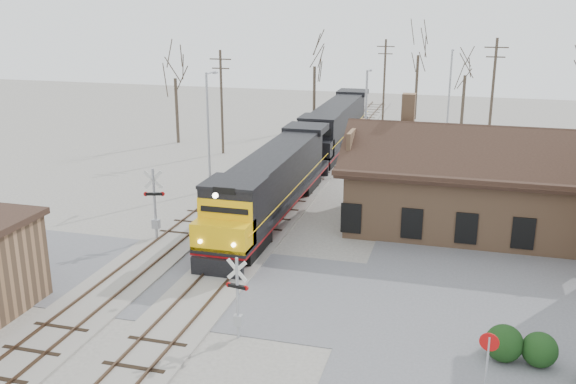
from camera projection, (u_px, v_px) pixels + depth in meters
name	position (u px, v px, depth m)	size (l,w,h in m)	color
ground	(212.00, 284.00, 31.75)	(140.00, 140.00, 0.00)	#A7A297
road	(212.00, 284.00, 31.75)	(60.00, 9.00, 0.03)	#59595E
track_main	(291.00, 197.00, 45.58)	(3.40, 90.00, 0.24)	#A7A297
track_siding	(232.00, 192.00, 46.73)	(3.40, 90.00, 0.24)	#A7A297
depot	(468.00, 189.00, 39.08)	(15.20, 9.31, 7.90)	#946C4C
locomotive_lead	(271.00, 185.00, 40.37)	(2.99, 20.03, 4.45)	black
locomotive_trailing	(335.00, 126.00, 59.11)	(2.99, 20.03, 4.21)	black
crossbuck_near	(238.00, 300.00, 26.23)	(1.02, 0.28, 3.58)	#A5A8AD
crossbuck_far	(155.00, 207.00, 37.08)	(1.20, 0.42, 4.29)	#A5A8AD
do_not_enter_sign	(488.00, 352.00, 22.56)	(0.70, 0.16, 2.35)	#A5A8AD
hedge_a	(504.00, 343.00, 24.83)	(1.47, 1.47, 1.47)	black
hedge_b	(540.00, 350.00, 24.47)	(1.37, 1.37, 1.37)	black
streetlight_a	(209.00, 125.00, 46.00)	(0.25, 2.04, 8.63)	#A5A8AD
streetlight_b	(366.00, 115.00, 51.38)	(0.25, 2.04, 8.22)	#A5A8AD
streetlight_c	(449.00, 93.00, 60.64)	(0.25, 2.04, 9.10)	#A5A8AD
utility_pole_a	(222.00, 100.00, 57.40)	(2.00, 0.24, 9.30)	#382D23
utility_pole_b	(384.00, 79.00, 72.51)	(2.00, 0.24, 9.31)	#382D23
utility_pole_c	(492.00, 97.00, 55.60)	(2.00, 0.24, 10.43)	#382D23
tree_a	(175.00, 68.00, 61.13)	(4.19, 4.19, 10.27)	#382D23
tree_b	(315.00, 56.00, 67.69)	(4.48, 4.48, 10.99)	#382D23
tree_c	(419.00, 44.00, 73.20)	(4.94, 4.94, 12.11)	#382D23
tree_d	(466.00, 66.00, 66.59)	(3.97, 3.97, 9.72)	#382D23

